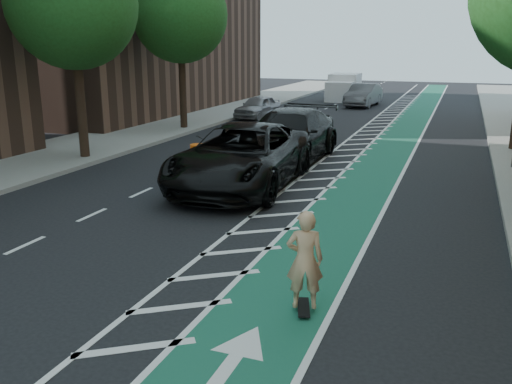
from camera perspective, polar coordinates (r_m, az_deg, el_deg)
The scene contains 18 objects.
ground at distance 11.44m, azimuth -11.31°, elevation -7.58°, with size 120.00×120.00×0.00m, color black.
bike_lane at distance 19.56m, azimuth 12.19°, elevation 2.02°, with size 2.00×90.00×0.01m, color #185445.
buffer_strip at distance 19.83m, azimuth 7.91°, elevation 2.39°, with size 1.40×90.00×0.01m, color silver.
sidewalk_left at distance 24.64m, azimuth -17.92°, elevation 4.49°, with size 5.00×90.00×0.15m, color gray.
curb_right at distance 19.40m, azimuth 24.09°, elevation 1.12°, with size 0.12×90.00×0.16m, color gray.
curb_left at distance 23.20m, azimuth -13.16°, elevation 4.21°, with size 0.12×90.00×0.16m, color gray.
tree_l_c at distance 21.74m, azimuth -19.14°, elevation 18.17°, with size 4.20×4.20×7.90m.
tree_l_d at distance 28.39m, azimuth -8.37°, elevation 17.96°, with size 4.20×4.20×7.90m.
skateboard at distance 9.43m, azimuth 5.03°, elevation -12.01°, with size 0.40×0.73×0.09m.
skateboarder at distance 9.06m, azimuth 5.16°, elevation -7.12°, with size 0.62×0.41×1.70m, color tan.
suv_near at distance 17.15m, azimuth -1.46°, elevation 3.81°, with size 3.23×7.00×1.94m, color black.
suv_far at distance 20.90m, azimuth 3.37°, elevation 5.89°, with size 2.73×6.72×1.95m, color black.
car_silver at distance 33.53m, azimuth 0.20°, elevation 8.96°, with size 1.59×3.96×1.35m, color #9A999E.
car_grey at distance 40.68m, azimuth 11.24°, elevation 9.98°, with size 1.70×4.88×1.61m, color #5A5A5F.
box_truck at distance 45.21m, azimuth 9.20°, elevation 10.76°, with size 2.37×4.99×2.05m.
barrel_a at distance 19.33m, azimuth -6.08°, elevation 3.50°, with size 0.72×0.72×0.98m.
barrel_b at distance 20.39m, azimuth -1.36°, elevation 4.04°, with size 0.63×0.63×0.86m.
barrel_c at distance 25.05m, azimuth 1.56°, elevation 6.35°, with size 0.75×0.75×1.03m.
Camera 1 is at (5.74, -8.86, 4.40)m, focal length 38.00 mm.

